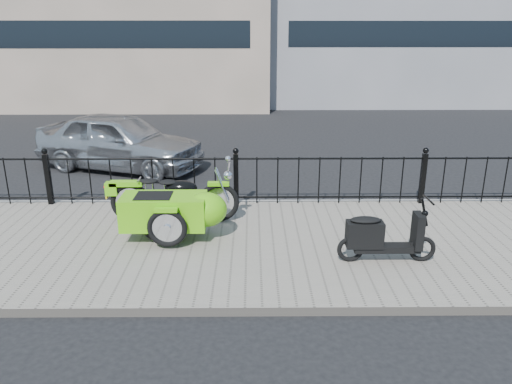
{
  "coord_description": "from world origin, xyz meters",
  "views": [
    {
      "loc": [
        0.3,
        -7.61,
        3.32
      ],
      "look_at": [
        0.36,
        -0.1,
        0.81
      ],
      "focal_mm": 35.0,
      "sensor_mm": 36.0,
      "label": 1
    }
  ],
  "objects_px": {
    "motorcycle_sidecar": "(177,208)",
    "scooter": "(380,237)",
    "sedan_car": "(120,141)",
    "spare_tire": "(161,223)"
  },
  "relations": [
    {
      "from": "motorcycle_sidecar",
      "to": "scooter",
      "type": "xyz_separation_m",
      "value": [
        3.0,
        -0.95,
        -0.11
      ]
    },
    {
      "from": "scooter",
      "to": "sedan_car",
      "type": "distance_m",
      "value": 7.28
    },
    {
      "from": "motorcycle_sidecar",
      "to": "sedan_car",
      "type": "distance_m",
      "value": 4.79
    },
    {
      "from": "motorcycle_sidecar",
      "to": "spare_tire",
      "type": "height_order",
      "value": "motorcycle_sidecar"
    },
    {
      "from": "motorcycle_sidecar",
      "to": "spare_tire",
      "type": "xyz_separation_m",
      "value": [
        -0.23,
        -0.22,
        -0.18
      ]
    },
    {
      "from": "motorcycle_sidecar",
      "to": "spare_tire",
      "type": "bearing_deg",
      "value": -135.54
    },
    {
      "from": "spare_tire",
      "to": "sedan_car",
      "type": "distance_m",
      "value": 4.91
    },
    {
      "from": "motorcycle_sidecar",
      "to": "scooter",
      "type": "height_order",
      "value": "motorcycle_sidecar"
    },
    {
      "from": "scooter",
      "to": "spare_tire",
      "type": "bearing_deg",
      "value": 167.35
    },
    {
      "from": "sedan_car",
      "to": "scooter",
      "type": "bearing_deg",
      "value": -116.99
    }
  ]
}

